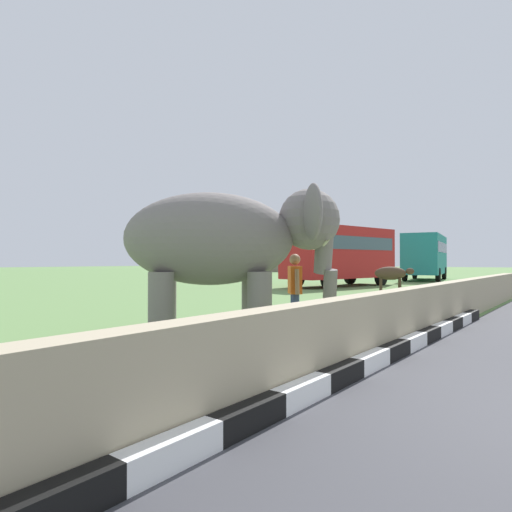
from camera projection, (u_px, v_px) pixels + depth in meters
The scene contains 8 objects.
striped_curb at pixel (323, 383), 4.93m from camera, with size 16.20×0.20×0.24m.
barrier_parapet at pixel (378, 324), 6.98m from camera, with size 28.00×0.36×1.00m, color tan.
elephant at pixel (230, 241), 8.05m from camera, with size 3.85×3.82×2.88m.
person_handler at pixel (295, 289), 9.14m from camera, with size 0.56×0.52×1.66m.
bus_red at pixel (340, 251), 25.97m from camera, with size 8.27×3.94×3.50m.
bus_teal at pixel (425, 254), 34.18m from camera, with size 8.48×3.87×3.50m.
cow_near at pixel (391, 274), 21.51m from camera, with size 1.21×1.88×1.23m.
hill_east at pixel (294, 270), 70.69m from camera, with size 25.29×20.23×13.81m.
Camera 1 is at (-4.73, 0.92, 1.51)m, focal length 30.58 mm.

